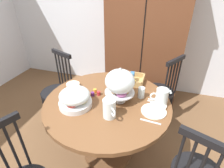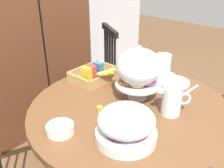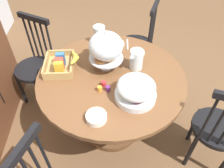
# 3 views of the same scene
# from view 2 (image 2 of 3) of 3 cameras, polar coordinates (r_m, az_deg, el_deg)

# --- Properties ---
(wooden_armoire) EXTENTS (1.18, 0.60, 1.96)m
(wooden_armoire) POSITION_cam_2_polar(r_m,az_deg,el_deg) (2.48, -19.03, 12.50)
(wooden_armoire) COLOR brown
(wooden_armoire) RESTS_ON ground_plane
(dining_table) EXTENTS (1.21, 1.21, 0.74)m
(dining_table) POSITION_cam_2_polar(r_m,az_deg,el_deg) (1.65, 3.99, -11.24)
(dining_table) COLOR brown
(dining_table) RESTS_ON ground_plane
(windsor_chair_far_side) EXTENTS (0.45, 0.46, 0.97)m
(windsor_chair_far_side) POSITION_cam_2_polar(r_m,az_deg,el_deg) (2.43, -3.51, 0.16)
(windsor_chair_far_side) COLOR black
(windsor_chair_far_side) RESTS_ON ground_plane
(pastry_stand_with_dome) EXTENTS (0.28, 0.28, 0.34)m
(pastry_stand_with_dome) POSITION_cam_2_polar(r_m,az_deg,el_deg) (1.54, 5.88, 3.33)
(pastry_stand_with_dome) COLOR silver
(pastry_stand_with_dome) RESTS_ON dining_table
(fruit_platter_covered) EXTENTS (0.30, 0.30, 0.18)m
(fruit_platter_covered) POSITION_cam_2_polar(r_m,az_deg,el_deg) (1.24, 3.19, -9.01)
(fruit_platter_covered) COLOR silver
(fruit_platter_covered) RESTS_ON dining_table
(orange_juice_pitcher) EXTENTS (0.15, 0.16, 0.17)m
(orange_juice_pitcher) POSITION_cam_2_polar(r_m,az_deg,el_deg) (1.46, 13.07, -3.82)
(orange_juice_pitcher) COLOR silver
(orange_juice_pitcher) RESTS_ON dining_table
(milk_pitcher) EXTENTS (0.19, 0.11, 0.17)m
(milk_pitcher) POSITION_cam_2_polar(r_m,az_deg,el_deg) (1.91, 11.19, 3.86)
(milk_pitcher) COLOR silver
(milk_pitcher) RESTS_ON dining_table
(cereal_basket) EXTENTS (0.32, 0.30, 0.12)m
(cereal_basket) POSITION_cam_2_polar(r_m,az_deg,el_deg) (1.82, -3.77, 2.14)
(cereal_basket) COLOR tan
(cereal_basket) RESTS_ON dining_table
(china_plate_large) EXTENTS (0.22, 0.22, 0.01)m
(china_plate_large) POSITION_cam_2_polar(r_m,az_deg,el_deg) (1.84, 13.50, 0.40)
(china_plate_large) COLOR white
(china_plate_large) RESTS_ON dining_table
(china_plate_small) EXTENTS (0.15, 0.15, 0.01)m
(china_plate_small) POSITION_cam_2_polar(r_m,az_deg,el_deg) (1.90, 11.77, 1.77)
(china_plate_small) COLOR white
(china_plate_small) RESTS_ON china_plate_large
(cereal_bowl) EXTENTS (0.14, 0.14, 0.04)m
(cereal_bowl) POSITION_cam_2_polar(r_m,az_deg,el_deg) (1.34, -11.39, -9.71)
(cereal_bowl) COLOR white
(cereal_bowl) RESTS_ON dining_table
(drinking_glass) EXTENTS (0.06, 0.06, 0.11)m
(drinking_glass) POSITION_cam_2_polar(r_m,az_deg,el_deg) (1.80, 6.22, 2.03)
(drinking_glass) COLOR silver
(drinking_glass) RESTS_ON dining_table
(jam_jar_strawberry) EXTENTS (0.04, 0.04, 0.04)m
(jam_jar_strawberry) POSITION_cam_2_polar(r_m,az_deg,el_deg) (1.48, -0.43, -5.28)
(jam_jar_strawberry) COLOR #B7282D
(jam_jar_strawberry) RESTS_ON dining_table
(jam_jar_apricot) EXTENTS (0.04, 0.04, 0.04)m
(jam_jar_apricot) POSITION_cam_2_polar(r_m,az_deg,el_deg) (1.46, -2.69, -5.68)
(jam_jar_apricot) COLOR orange
(jam_jar_apricot) RESTS_ON dining_table
(jam_jar_grape) EXTENTS (0.04, 0.04, 0.04)m
(jam_jar_grape) POSITION_cam_2_polar(r_m,az_deg,el_deg) (1.43, -0.92, -6.56)
(jam_jar_grape) COLOR #5B2366
(jam_jar_grape) RESTS_ON dining_table
(table_knife) EXTENTS (0.17, 0.03, 0.01)m
(table_knife) POSITION_cam_2_polar(r_m,az_deg,el_deg) (1.91, 10.02, 1.68)
(table_knife) COLOR silver
(table_knife) RESTS_ON dining_table
(dinner_fork) EXTENTS (0.17, 0.03, 0.01)m
(dinner_fork) POSITION_cam_2_polar(r_m,az_deg,el_deg) (1.93, 9.31, 1.96)
(dinner_fork) COLOR silver
(dinner_fork) RESTS_ON dining_table
(soup_spoon) EXTENTS (0.17, 0.03, 0.01)m
(soup_spoon) POSITION_cam_2_polar(r_m,az_deg,el_deg) (1.79, 17.21, -1.15)
(soup_spoon) COLOR silver
(soup_spoon) RESTS_ON dining_table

